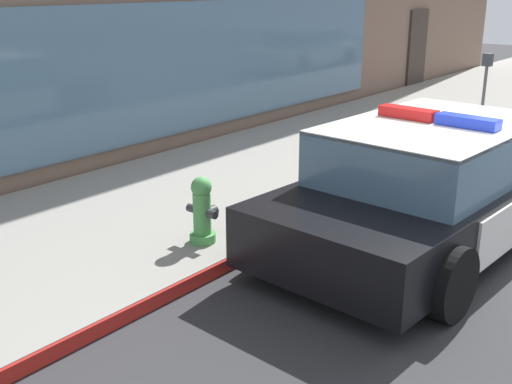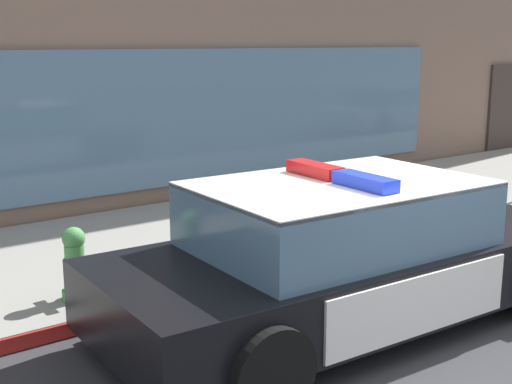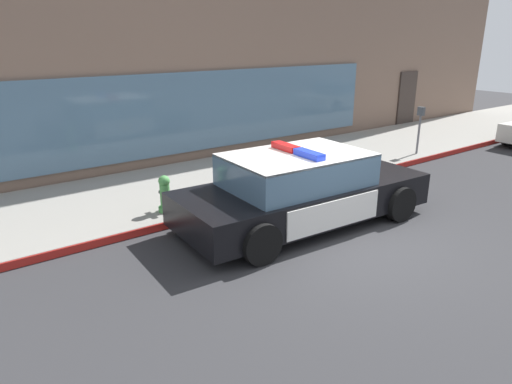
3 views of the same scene
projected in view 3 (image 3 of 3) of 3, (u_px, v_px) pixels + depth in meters
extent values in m
plane|color=#303033|center=(344.00, 236.00, 8.25)|extent=(48.00, 48.00, 0.00)
cube|color=gray|center=(223.00, 179.00, 11.25)|extent=(48.00, 3.58, 0.15)
cube|color=maroon|center=(269.00, 199.00, 9.88)|extent=(28.80, 0.04, 0.14)
cube|color=slate|center=(150.00, 117.00, 11.63)|extent=(14.99, 0.08, 2.10)
cube|color=#382D28|center=(406.00, 100.00, 17.68)|extent=(1.00, 0.08, 2.10)
cube|color=black|center=(304.00, 198.00, 8.69)|extent=(4.96, 2.15, 0.60)
cube|color=silver|center=(363.00, 176.00, 9.46)|extent=(1.75, 1.94, 0.05)
cube|color=silver|center=(225.00, 207.00, 7.75)|extent=(1.46, 1.92, 0.05)
cube|color=silver|center=(270.00, 186.00, 9.40)|extent=(2.04, 0.14, 0.51)
cube|color=silver|center=(335.00, 214.00, 7.89)|extent=(2.04, 0.14, 0.51)
cube|color=yellow|center=(270.00, 185.00, 9.41)|extent=(0.22, 0.02, 0.26)
cube|color=slate|center=(296.00, 170.00, 8.41)|extent=(2.62, 1.83, 0.60)
cube|color=silver|center=(297.00, 155.00, 8.32)|extent=(2.62, 1.83, 0.04)
cube|color=red|center=(286.00, 147.00, 8.56)|extent=(0.23, 0.65, 0.11)
cube|color=blue|center=(309.00, 154.00, 8.02)|extent=(0.23, 0.65, 0.11)
cylinder|color=black|center=(333.00, 180.00, 10.33)|extent=(0.69, 0.26, 0.68)
cylinder|color=black|center=(400.00, 204.00, 8.84)|extent=(0.69, 0.26, 0.68)
cylinder|color=black|center=(205.00, 208.00, 8.65)|extent=(0.69, 0.26, 0.68)
cylinder|color=black|center=(261.00, 244.00, 7.16)|extent=(0.69, 0.26, 0.68)
cylinder|color=#4C994C|center=(166.00, 209.00, 8.98)|extent=(0.28, 0.28, 0.10)
cylinder|color=#4C994C|center=(165.00, 195.00, 8.89)|extent=(0.19, 0.19, 0.45)
sphere|color=#4C994C|center=(164.00, 181.00, 8.80)|extent=(0.22, 0.22, 0.22)
cylinder|color=#333338|center=(164.00, 177.00, 8.78)|extent=(0.06, 0.06, 0.05)
cylinder|color=#333338|center=(168.00, 196.00, 8.78)|extent=(0.09, 0.10, 0.09)
cylinder|color=#333338|center=(162.00, 192.00, 9.00)|extent=(0.09, 0.10, 0.09)
cylinder|color=#333338|center=(172.00, 195.00, 8.99)|extent=(0.10, 0.12, 0.12)
cylinder|color=black|center=(508.00, 135.00, 15.04)|extent=(0.65, 0.23, 0.64)
cylinder|color=slate|center=(418.00, 135.00, 13.19)|extent=(0.06, 0.06, 1.10)
cube|color=#474C51|center=(421.00, 111.00, 12.98)|extent=(0.12, 0.18, 0.24)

